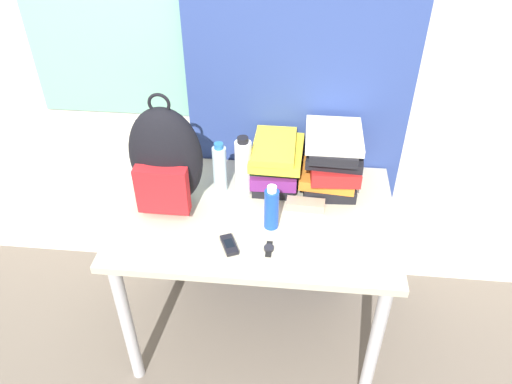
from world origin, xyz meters
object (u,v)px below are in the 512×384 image
(water_bottle, at_px, (220,168))
(sports_bottle, at_px, (243,167))
(sunscreen_bottle, at_px, (272,208))
(sunglasses_case, at_px, (305,205))
(wristwatch, at_px, (269,248))
(backpack, at_px, (166,160))
(book_stack_left, at_px, (275,162))
(cell_phone, at_px, (229,245))
(book_stack_center, at_px, (332,161))

(water_bottle, height_order, sports_bottle, sports_bottle)
(sports_bottle, relative_size, sunscreen_bottle, 1.40)
(sunglasses_case, distance_m, wristwatch, 0.28)
(sunscreen_bottle, relative_size, sunglasses_case, 1.22)
(backpack, bearing_deg, sunglasses_case, 1.57)
(book_stack_left, relative_size, sunscreen_bottle, 1.52)
(backpack, bearing_deg, sports_bottle, 18.72)
(backpack, height_order, sunglasses_case, backpack)
(book_stack_left, distance_m, sunscreen_bottle, 0.28)
(book_stack_left, bearing_deg, cell_phone, -108.66)
(water_bottle, bearing_deg, sports_bottle, -7.19)
(water_bottle, xyz_separation_m, wristwatch, (0.23, -0.34, -0.10))
(book_stack_center, xyz_separation_m, water_bottle, (-0.45, -0.06, -0.02))
(backpack, relative_size, sunscreen_bottle, 2.55)
(book_stack_center, height_order, wristwatch, book_stack_center)
(backpack, bearing_deg, book_stack_left, 23.26)
(sunscreen_bottle, distance_m, wristwatch, 0.15)
(book_stack_center, bearing_deg, water_bottle, -171.97)
(sports_bottle, bearing_deg, sunglasses_case, -17.64)
(wristwatch, bearing_deg, book_stack_center, 61.22)
(water_bottle, bearing_deg, wristwatch, -56.21)
(book_stack_center, xyz_separation_m, cell_phone, (-0.36, -0.40, -0.12))
(book_stack_left, relative_size, sunglasses_case, 1.86)
(book_stack_center, bearing_deg, cell_phone, -132.26)
(book_stack_left, xyz_separation_m, sunglasses_case, (0.13, -0.16, -0.09))
(cell_phone, height_order, sunglasses_case, sunglasses_case)
(book_stack_center, distance_m, sports_bottle, 0.36)
(cell_phone, bearing_deg, sunglasses_case, 42.39)
(water_bottle, bearing_deg, book_stack_left, 16.76)
(book_stack_center, height_order, cell_phone, book_stack_center)
(book_stack_center, relative_size, sports_bottle, 1.15)
(wristwatch, bearing_deg, water_bottle, 123.79)
(cell_phone, bearing_deg, backpack, 139.36)
(sunscreen_bottle, height_order, sunglasses_case, sunscreen_bottle)
(sports_bottle, height_order, cell_phone, sports_bottle)
(sunglasses_case, bearing_deg, backpack, -178.43)
(water_bottle, bearing_deg, cell_phone, -76.19)
(sunscreen_bottle, bearing_deg, sports_bottle, 122.69)
(book_stack_left, relative_size, cell_phone, 2.58)
(book_stack_left, xyz_separation_m, wristwatch, (0.01, -0.41, -0.10))
(sports_bottle, xyz_separation_m, cell_phone, (-0.01, -0.33, -0.12))
(sports_bottle, height_order, wristwatch, sports_bottle)
(sports_bottle, bearing_deg, water_bottle, 172.81)
(sports_bottle, relative_size, cell_phone, 2.38)
(backpack, relative_size, sports_bottle, 1.82)
(book_stack_center, bearing_deg, sunscreen_bottle, -129.01)
(backpack, height_order, sports_bottle, backpack)
(water_bottle, distance_m, sports_bottle, 0.10)
(water_bottle, distance_m, wristwatch, 0.42)
(book_stack_center, relative_size, sunglasses_case, 1.97)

